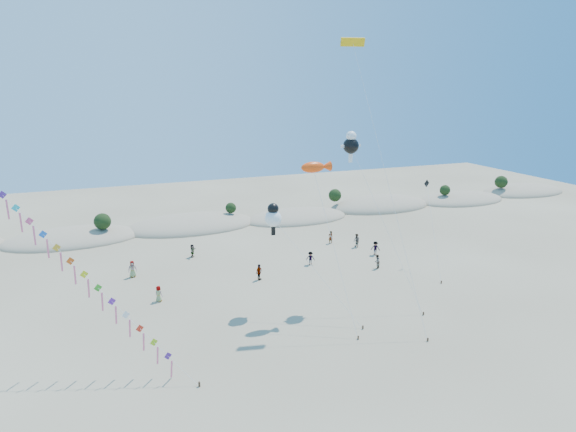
# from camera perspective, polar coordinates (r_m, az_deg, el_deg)

# --- Properties ---
(ground) EXTENTS (160.00, 160.00, 0.00)m
(ground) POSITION_cam_1_polar(r_m,az_deg,el_deg) (32.08, 4.02, -23.08)
(ground) COLOR #807358
(ground) RESTS_ON ground
(dune_ridge) EXTENTS (145.30, 11.49, 5.57)m
(dune_ridge) POSITION_cam_1_polar(r_m,az_deg,el_deg) (71.69, -10.52, -1.09)
(dune_ridge) COLOR gray
(dune_ridge) RESTS_ON ground
(fish_kite) EXTENTS (2.77, 7.77, 13.51)m
(fish_kite) POSITION_cam_1_polar(r_m,az_deg,el_deg) (42.12, 3.36, 5.77)
(fish_kite) COLOR #3F2D1E
(fish_kite) RESTS_ON ground
(cartoon_kite_low) EXTENTS (6.24, 8.04, 9.78)m
(cartoon_kite_low) POSITION_cam_1_polar(r_m,az_deg,el_deg) (43.05, -1.76, -0.07)
(cartoon_kite_low) COLOR #3F2D1E
(cartoon_kite_low) RESTS_ON ground
(cartoon_kite_high) EXTENTS (5.12, 7.88, 15.88)m
(cartoon_kite_high) POSITION_cam_1_polar(r_m,az_deg,el_deg) (45.11, 7.49, 8.43)
(cartoon_kite_high) COLOR #3F2D1E
(cartoon_kite_high) RESTS_ON ground
(parafoil_kite) EXTENTS (3.31, 10.74, 23.85)m
(parafoil_kite) POSITION_cam_1_polar(r_m,az_deg,el_deg) (43.71, 7.89, 18.96)
(parafoil_kite) COLOR #3F2D1E
(parafoil_kite) RESTS_ON ground
(dark_kite) EXTENTS (3.15, 7.33, 9.54)m
(dark_kite) POSITION_cam_1_polar(r_m,az_deg,el_deg) (55.83, 16.55, 0.62)
(dark_kite) COLOR #3F2D1E
(dark_kite) RESTS_ON ground
(beachgoers) EXTENTS (29.11, 12.41, 1.81)m
(beachgoers) POSITION_cam_1_polar(r_m,az_deg,el_deg) (55.58, -0.59, -4.85)
(beachgoers) COLOR slate
(beachgoers) RESTS_ON ground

